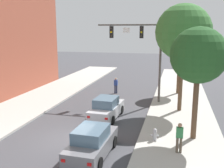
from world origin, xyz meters
name	(u,v)px	position (x,y,z in m)	size (l,w,h in m)	color
ground_plane	(70,140)	(0.00, 0.00, 0.00)	(120.00, 120.00, 0.00)	#424247
sidewalk_right	(181,151)	(6.50, 0.00, 0.07)	(5.00, 60.00, 0.15)	#B2AFA8
traffic_signal_mast	(143,44)	(3.02, 9.47, 5.30)	(5.73, 0.38, 7.50)	#514C47
car_lead_silver	(107,109)	(1.07, 4.52, 0.72)	(1.97, 4.30, 1.60)	#B7B7BC
car_following_grey	(92,143)	(1.94, -1.53, 0.72)	(1.94, 4.29, 1.60)	slate
pedestrian_crossing_road	(116,85)	(-0.05, 12.30, 0.91)	(0.36, 0.22, 1.64)	#232847
pedestrian_sidewalk_right_walker	(179,136)	(6.36, -0.36, 1.06)	(0.36, 0.22, 1.64)	brown
fire_hydrant	(155,134)	(4.99, 0.94, 0.51)	(0.48, 0.24, 0.72)	#B2B2B7
street_tree_nearest	(198,56)	(7.20, 1.83, 5.09)	(3.22, 3.22, 6.58)	brown
street_tree_second	(183,32)	(6.40, 7.36, 6.33)	(4.29, 4.29, 8.35)	brown
street_tree_third	(180,47)	(6.25, 13.28, 4.89)	(2.84, 2.84, 6.21)	brown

